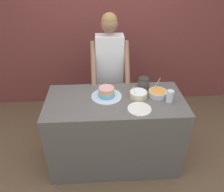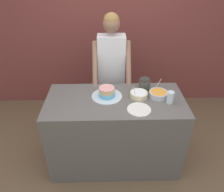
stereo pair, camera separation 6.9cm
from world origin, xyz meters
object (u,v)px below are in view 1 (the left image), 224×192
at_px(frosting_bowl_orange, 158,93).
at_px(frosting_bowl_white, 138,94).
at_px(person_baker, 110,64).
at_px(ceramic_plate, 139,109).
at_px(drinking_glass, 170,96).
at_px(stoneware_jar, 144,84).
at_px(cake, 106,93).

bearing_deg(frosting_bowl_orange, frosting_bowl_white, -176.66).
distance_m(person_baker, ceramic_plate, 0.91).
height_order(person_baker, frosting_bowl_white, person_baker).
distance_m(frosting_bowl_orange, ceramic_plate, 0.36).
xyz_separation_m(drinking_glass, ceramic_plate, (-0.35, -0.13, -0.06)).
xyz_separation_m(frosting_bowl_orange, stoneware_jar, (-0.13, 0.17, 0.03)).
height_order(frosting_bowl_orange, drinking_glass, frosting_bowl_orange).
xyz_separation_m(frosting_bowl_orange, drinking_glass, (0.10, -0.13, 0.03)).
bearing_deg(stoneware_jar, cake, -161.17).
bearing_deg(ceramic_plate, frosting_bowl_orange, 45.14).
height_order(frosting_bowl_white, ceramic_plate, frosting_bowl_white).
bearing_deg(cake, person_baker, 83.60).
bearing_deg(frosting_bowl_orange, drinking_glass, -51.41).
height_order(drinking_glass, ceramic_plate, drinking_glass).
xyz_separation_m(frosting_bowl_white, frosting_bowl_orange, (0.22, 0.01, -0.00)).
distance_m(person_baker, stoneware_jar, 0.59).
distance_m(cake, stoneware_jar, 0.47).
bearing_deg(person_baker, stoneware_jar, -48.98).
height_order(person_baker, frosting_bowl_orange, person_baker).
bearing_deg(frosting_bowl_white, stoneware_jar, 63.54).
relative_size(person_baker, frosting_bowl_white, 8.78).
xyz_separation_m(cake, frosting_bowl_orange, (0.58, -0.01, -0.01)).
xyz_separation_m(frosting_bowl_white, stoneware_jar, (0.09, 0.18, 0.03)).
bearing_deg(cake, frosting_bowl_white, -4.39).
relative_size(frosting_bowl_orange, stoneware_jar, 1.48).
bearing_deg(cake, stoneware_jar, 18.83).
bearing_deg(cake, frosting_bowl_orange, -1.42).
bearing_deg(stoneware_jar, frosting_bowl_white, -116.46).
xyz_separation_m(person_baker, drinking_glass, (0.62, -0.73, -0.06)).
xyz_separation_m(cake, frosting_bowl_white, (0.36, -0.03, -0.01)).
relative_size(ceramic_plate, stoneware_jar, 1.77).
relative_size(drinking_glass, stoneware_jar, 0.97).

